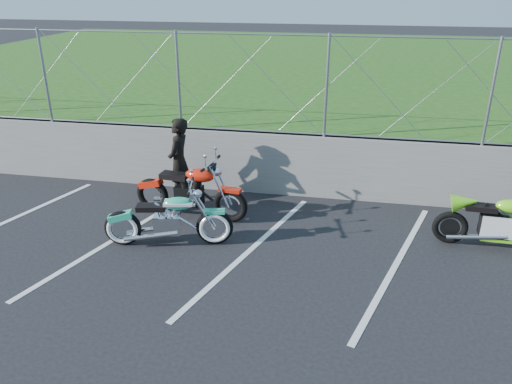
% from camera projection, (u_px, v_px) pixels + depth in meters
% --- Properties ---
extents(ground, '(90.00, 90.00, 0.00)m').
position_uv_depth(ground, '(238.00, 282.00, 7.56)').
color(ground, black).
rests_on(ground, ground).
extents(retaining_wall, '(30.00, 0.22, 1.30)m').
position_uv_depth(retaining_wall, '(274.00, 164.00, 10.46)').
color(retaining_wall, slate).
rests_on(retaining_wall, ground).
extents(grass_field, '(30.00, 20.00, 1.30)m').
position_uv_depth(grass_field, '(314.00, 77.00, 19.47)').
color(grass_field, '#224C14').
rests_on(grass_field, ground).
extents(chain_link_fence, '(28.00, 0.03, 2.00)m').
position_uv_depth(chain_link_fence, '(276.00, 85.00, 9.80)').
color(chain_link_fence, gray).
rests_on(chain_link_fence, retaining_wall).
extents(parking_lines, '(18.29, 4.31, 0.01)m').
position_uv_depth(parking_lines, '(322.00, 256.00, 8.26)').
color(parking_lines, silver).
rests_on(parking_lines, ground).
extents(cruiser_turquoise, '(2.18, 0.71, 1.09)m').
position_uv_depth(cruiser_turquoise, '(170.00, 221.00, 8.47)').
color(cruiser_turquoise, black).
rests_on(cruiser_turquoise, ground).
extents(naked_orange, '(2.30, 0.78, 1.15)m').
position_uv_depth(naked_orange, '(192.00, 193.00, 9.46)').
color(naked_orange, black).
rests_on(naked_orange, ground).
extents(sportbike_green, '(2.01, 0.72, 1.04)m').
position_uv_depth(sportbike_green, '(498.00, 224.00, 8.35)').
color(sportbike_green, black).
rests_on(sportbike_green, ground).
extents(person_standing, '(0.44, 0.66, 1.77)m').
position_uv_depth(person_standing, '(179.00, 162.00, 9.89)').
color(person_standing, black).
rests_on(person_standing, ground).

